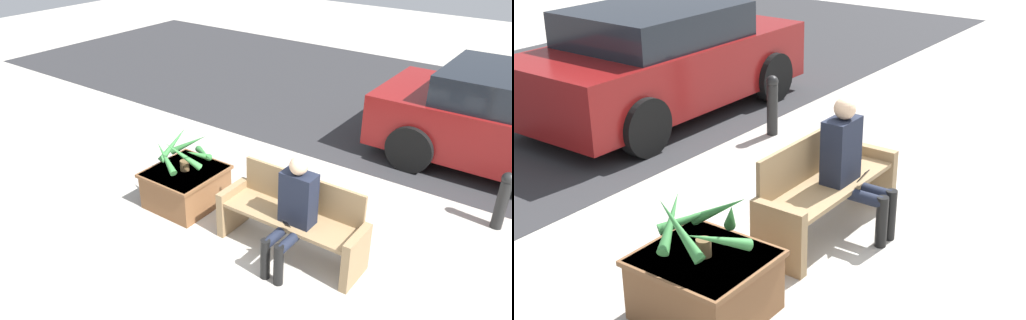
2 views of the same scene
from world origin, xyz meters
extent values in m
plane|color=#ADA89E|center=(0.00, 0.00, 0.00)|extent=(30.00, 30.00, 0.00)
cube|color=#8C704C|center=(-0.96, 0.52, 0.29)|extent=(0.09, 0.51, 0.57)
cube|color=#8C704C|center=(0.64, 0.52, 0.29)|extent=(0.09, 0.51, 0.57)
cube|color=#8C704C|center=(-0.16, 0.52, 0.45)|extent=(1.51, 0.47, 0.04)
cube|color=#8C704C|center=(-0.16, 0.76, 0.68)|extent=(1.51, 0.04, 0.41)
cube|color=black|center=(-0.05, 0.48, 0.77)|extent=(0.37, 0.22, 0.59)
sphere|color=tan|center=(-0.05, 0.46, 1.16)|extent=(0.20, 0.20, 0.20)
cylinder|color=black|center=(-0.13, 0.24, 0.42)|extent=(0.11, 0.48, 0.11)
cylinder|color=black|center=(0.03, 0.24, 0.42)|extent=(0.11, 0.48, 0.11)
cylinder|color=black|center=(-0.13, 0.01, 0.24)|extent=(0.10, 0.10, 0.47)
cylinder|color=black|center=(0.03, 0.01, 0.24)|extent=(0.10, 0.10, 0.47)
cube|color=black|center=(-0.05, 0.25, 0.58)|extent=(0.07, 0.09, 0.12)
cube|color=brown|center=(-1.80, 0.59, 0.25)|extent=(0.80, 0.87, 0.49)
cube|color=brown|center=(-1.80, 0.59, 0.47)|extent=(0.85, 0.92, 0.04)
cylinder|color=brown|center=(-1.80, 0.59, 0.56)|extent=(0.11, 0.11, 0.13)
cone|color=#387F3D|center=(-1.57, 0.62, 0.76)|extent=(0.15, 0.51, 0.35)
cone|color=#387F3D|center=(-1.66, 0.82, 0.68)|extent=(0.50, 0.36, 0.19)
cone|color=#387F3D|center=(-1.91, 0.80, 0.75)|extent=(0.49, 0.32, 0.33)
cone|color=#387F3D|center=(-2.01, 0.62, 0.79)|extent=(0.16, 0.48, 0.39)
cone|color=#387F3D|center=(-1.89, 0.37, 0.73)|extent=(0.51, 0.29, 0.30)
cone|color=#387F3D|center=(-1.67, 0.44, 0.80)|extent=(0.40, 0.37, 0.42)
cube|color=maroon|center=(1.46, 4.07, 0.62)|extent=(4.07, 1.80, 0.78)
cube|color=black|center=(1.36, 4.07, 1.23)|extent=(2.12, 1.66, 0.44)
cylinder|color=black|center=(2.72, 3.17, 0.35)|extent=(0.70, 0.18, 0.70)
cylinder|color=black|center=(2.72, 4.97, 0.35)|extent=(0.70, 0.18, 0.70)
cylinder|color=black|center=(0.20, 3.17, 0.35)|extent=(0.70, 0.18, 0.70)
cylinder|color=black|center=(0.20, 4.97, 0.35)|extent=(0.70, 0.18, 0.70)
cylinder|color=black|center=(1.62, 2.41, 0.32)|extent=(0.14, 0.14, 0.64)
sphere|color=black|center=(1.62, 2.41, 0.68)|extent=(0.15, 0.15, 0.15)
camera|label=1|loc=(2.21, -3.37, 3.53)|focal=35.00mm
camera|label=2|loc=(-5.17, -2.40, 3.10)|focal=50.00mm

